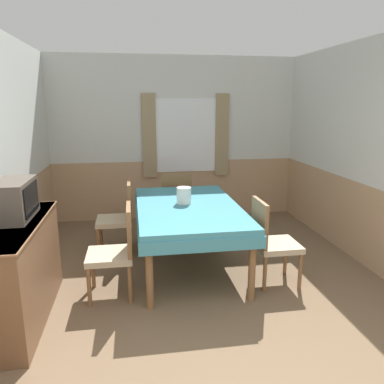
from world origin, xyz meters
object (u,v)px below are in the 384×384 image
object	(u,v)px
tv	(14,200)
sideboard	(18,271)
chair_left_far	(120,215)
dining_table	(188,213)
chair_head_window	(176,201)
chair_left_near	(117,249)
chair_right_near	(271,240)
vase	(184,195)

from	to	relation	value
tv	sideboard	bearing A→B (deg)	-86.80
chair_left_far	dining_table	bearing A→B (deg)	-125.48
chair_head_window	sideboard	size ratio (longest dim) A/B	0.64
chair_left_near	sideboard	size ratio (longest dim) A/B	0.64
tv	chair_right_near	bearing A→B (deg)	3.61
dining_table	vase	size ratio (longest dim) A/B	10.37
tv	dining_table	bearing A→B (deg)	23.70
dining_table	tv	world-z (taller)	tv
dining_table	chair_left_near	bearing A→B (deg)	-144.52
chair_right_near	chair_left_near	size ratio (longest dim) A/B	1.00
sideboard	tv	distance (m)	0.62
chair_head_window	vase	size ratio (longest dim) A/B	4.85
chair_left_near	tv	bearing A→B (deg)	100.30
tv	chair_left_near	bearing A→B (deg)	10.30
chair_right_near	chair_head_window	size ratio (longest dim) A/B	1.00
chair_left_far	chair_left_near	xyz separation A→B (m)	(0.00, -1.13, 0.00)
sideboard	tv	bearing A→B (deg)	93.20
chair_left_near	tv	world-z (taller)	tv
chair_right_near	tv	xyz separation A→B (m)	(-2.42, -0.15, 0.57)
chair_head_window	chair_left_far	bearing A→B (deg)	-142.00
chair_left_far	chair_left_near	bearing A→B (deg)	-180.00
chair_left_far	chair_left_near	world-z (taller)	same
sideboard	tv	world-z (taller)	tv
chair_head_window	vase	xyz separation A→B (m)	(-0.03, -1.10, 0.35)
chair_left_far	sideboard	xyz separation A→B (m)	(-0.83, -1.43, -0.03)
chair_right_near	chair_head_window	bearing A→B (deg)	-155.62
sideboard	vase	distance (m)	1.89
sideboard	vase	bearing A→B (deg)	30.72
chair_left_near	vase	size ratio (longest dim) A/B	4.85
chair_right_near	chair_left_far	bearing A→B (deg)	-125.48
dining_table	tv	size ratio (longest dim) A/B	3.49
chair_left_far	vase	xyz separation A→B (m)	(0.76, -0.48, 0.35)
chair_right_near	chair_left_near	xyz separation A→B (m)	(-1.58, 0.00, 0.00)
chair_right_near	chair_head_window	distance (m)	1.92
chair_left_near	chair_head_window	bearing A→B (deg)	-24.38
sideboard	chair_left_far	bearing A→B (deg)	59.72
chair_head_window	tv	xyz separation A→B (m)	(-1.63, -1.90, 0.57)
dining_table	sideboard	xyz separation A→B (m)	(-1.62, -0.86, -0.19)
sideboard	chair_right_near	bearing A→B (deg)	7.09
chair_head_window	tv	bearing A→B (deg)	-130.70
dining_table	chair_head_window	bearing A→B (deg)	90.00
dining_table	sideboard	distance (m)	1.85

